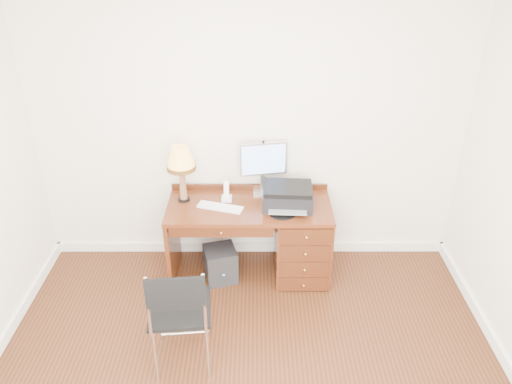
{
  "coord_description": "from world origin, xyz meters",
  "views": [
    {
      "loc": [
        0.06,
        -2.53,
        3.06
      ],
      "look_at": [
        0.06,
        1.2,
        1.0
      ],
      "focal_mm": 35.0,
      "sensor_mm": 36.0,
      "label": 1
    }
  ],
  "objects_px": {
    "desk": "(283,236)",
    "chair": "(178,308)",
    "leg_lamp": "(181,162)",
    "equipment_box": "(220,264)",
    "monitor": "(264,162)",
    "printer": "(288,196)",
    "phone": "(227,195)"
  },
  "relations": [
    {
      "from": "desk",
      "to": "chair",
      "type": "relative_size",
      "value": 1.57
    },
    {
      "from": "leg_lamp",
      "to": "equipment_box",
      "type": "distance_m",
      "value": 1.05
    },
    {
      "from": "monitor",
      "to": "equipment_box",
      "type": "relative_size",
      "value": 1.53
    },
    {
      "from": "chair",
      "to": "leg_lamp",
      "type": "bearing_deg",
      "value": 89.49
    },
    {
      "from": "printer",
      "to": "equipment_box",
      "type": "bearing_deg",
      "value": -167.0
    },
    {
      "from": "phone",
      "to": "chair",
      "type": "bearing_deg",
      "value": -101.59
    },
    {
      "from": "printer",
      "to": "phone",
      "type": "bearing_deg",
      "value": 174.08
    },
    {
      "from": "monitor",
      "to": "chair",
      "type": "relative_size",
      "value": 0.53
    },
    {
      "from": "chair",
      "to": "equipment_box",
      "type": "xyz_separation_m",
      "value": [
        0.23,
        1.07,
        -0.41
      ]
    },
    {
      "from": "desk",
      "to": "printer",
      "type": "height_order",
      "value": "printer"
    },
    {
      "from": "printer",
      "to": "phone",
      "type": "height_order",
      "value": "printer"
    },
    {
      "from": "desk",
      "to": "phone",
      "type": "distance_m",
      "value": 0.67
    },
    {
      "from": "desk",
      "to": "equipment_box",
      "type": "height_order",
      "value": "desk"
    },
    {
      "from": "monitor",
      "to": "leg_lamp",
      "type": "bearing_deg",
      "value": -178.7
    },
    {
      "from": "leg_lamp",
      "to": "phone",
      "type": "distance_m",
      "value": 0.52
    },
    {
      "from": "monitor",
      "to": "phone",
      "type": "distance_m",
      "value": 0.46
    },
    {
      "from": "leg_lamp",
      "to": "chair",
      "type": "distance_m",
      "value": 1.39
    },
    {
      "from": "desk",
      "to": "monitor",
      "type": "bearing_deg",
      "value": 127.96
    },
    {
      "from": "desk",
      "to": "printer",
      "type": "relative_size",
      "value": 3.25
    },
    {
      "from": "monitor",
      "to": "phone",
      "type": "relative_size",
      "value": 2.61
    },
    {
      "from": "desk",
      "to": "equipment_box",
      "type": "relative_size",
      "value": 4.5
    },
    {
      "from": "desk",
      "to": "leg_lamp",
      "type": "bearing_deg",
      "value": 174.53
    },
    {
      "from": "printer",
      "to": "equipment_box",
      "type": "relative_size",
      "value": 1.38
    },
    {
      "from": "desk",
      "to": "equipment_box",
      "type": "xyz_separation_m",
      "value": [
        -0.6,
        -0.11,
        -0.25
      ]
    },
    {
      "from": "printer",
      "to": "leg_lamp",
      "type": "height_order",
      "value": "leg_lamp"
    },
    {
      "from": "equipment_box",
      "to": "desk",
      "type": "bearing_deg",
      "value": -4.77
    },
    {
      "from": "monitor",
      "to": "printer",
      "type": "height_order",
      "value": "monitor"
    },
    {
      "from": "desk",
      "to": "monitor",
      "type": "height_order",
      "value": "monitor"
    },
    {
      "from": "printer",
      "to": "phone",
      "type": "distance_m",
      "value": 0.57
    },
    {
      "from": "desk",
      "to": "leg_lamp",
      "type": "height_order",
      "value": "leg_lamp"
    },
    {
      "from": "desk",
      "to": "printer",
      "type": "xyz_separation_m",
      "value": [
        0.03,
        -0.01,
        0.43
      ]
    },
    {
      "from": "chair",
      "to": "equipment_box",
      "type": "relative_size",
      "value": 2.87
    }
  ]
}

